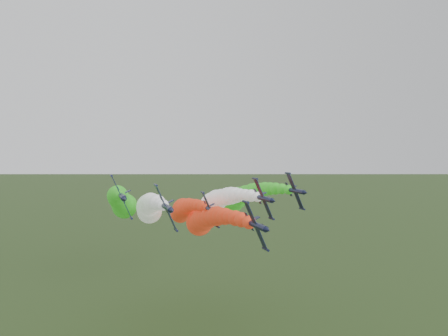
{
  "coord_description": "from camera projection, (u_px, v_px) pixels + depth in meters",
  "views": [
    {
      "loc": [
        -23.21,
        -80.32,
        50.08
      ],
      "look_at": [
        1.59,
        -3.15,
        47.15
      ],
      "focal_mm": 35.0,
      "sensor_mm": 36.0,
      "label": 1
    }
  ],
  "objects": [
    {
      "name": "jet_outer_right",
      "position": [
        241.0,
        197.0,
        133.28
      ],
      "size": [
        11.01,
        64.55,
        16.12
      ],
      "rotation": [
        0.0,
        1.15,
        0.0
      ],
      "color": "black",
      "rests_on": "ground"
    },
    {
      "name": "jet_outer_left",
      "position": [
        121.0,
        201.0,
        118.04
      ],
      "size": [
        11.11,
        64.65,
        16.22
      ],
      "rotation": [
        0.0,
        1.15,
        0.0
      ],
      "color": "black",
      "rests_on": "ground"
    },
    {
      "name": "jet_inner_left",
      "position": [
        150.0,
        208.0,
        113.14
      ],
      "size": [
        10.44,
        63.98,
        15.55
      ],
      "rotation": [
        0.0,
        1.15,
        0.0
      ],
      "color": "black",
      "rests_on": "ground"
    },
    {
      "name": "jet_lead",
      "position": [
        205.0,
        220.0,
        109.47
      ],
      "size": [
        11.03,
        64.57,
        16.14
      ],
      "rotation": [
        0.0,
        1.15,
        0.0
      ],
      "color": "black",
      "rests_on": "ground"
    },
    {
      "name": "jet_inner_right",
      "position": [
        216.0,
        202.0,
        122.28
      ],
      "size": [
        10.48,
        64.02,
        15.59
      ],
      "rotation": [
        0.0,
        1.15,
        0.0
      ],
      "color": "black",
      "rests_on": "ground"
    },
    {
      "name": "jet_trail",
      "position": [
        183.0,
        210.0,
        134.86
      ],
      "size": [
        10.69,
        64.23,
        15.8
      ],
      "rotation": [
        0.0,
        1.15,
        0.0
      ],
      "color": "black",
      "rests_on": "ground"
    }
  ]
}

